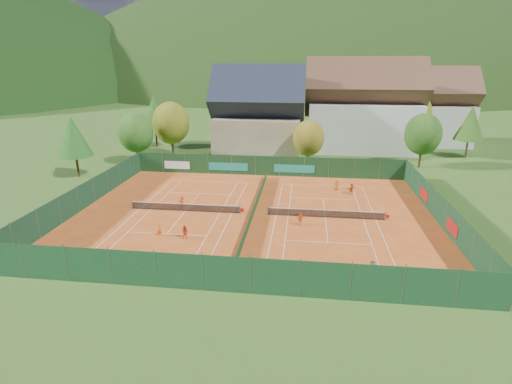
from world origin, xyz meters
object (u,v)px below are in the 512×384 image
at_px(player_left_near, 159,230).
at_px(player_left_mid, 185,232).
at_px(hotel_block_a, 363,111).
at_px(hotel_block_b, 428,111).
at_px(player_right_far_b, 351,189).
at_px(player_right_near, 300,219).
at_px(player_left_far, 182,202).
at_px(player_right_far_a, 336,185).
at_px(chalet, 259,118).
at_px(ball_hopper, 372,264).

height_order(player_left_near, player_left_mid, player_left_mid).
bearing_deg(player_left_near, hotel_block_a, 22.25).
height_order(hotel_block_b, player_left_mid, hotel_block_b).
bearing_deg(player_right_far_b, player_right_near, 27.03).
distance_m(hotel_block_b, player_right_near, 53.08).
xyz_separation_m(player_left_far, player_right_near, (13.84, -3.35, -0.04)).
bearing_deg(player_right_far_a, chalet, -68.17).
relative_size(player_left_mid, player_right_near, 0.96).
xyz_separation_m(player_right_near, player_right_far_a, (4.58, 12.74, -0.03)).
height_order(hotel_block_b, player_right_far_a, hotel_block_b).
bearing_deg(chalet, player_right_far_b, -55.62).
bearing_deg(player_right_far_b, ball_hopper, 56.07).
bearing_deg(player_left_far, player_right_near, -166.54).
bearing_deg(chalet, player_left_mid, -94.28).
bearing_deg(ball_hopper, player_left_far, 149.11).
distance_m(ball_hopper, player_right_far_a, 21.40).
relative_size(player_left_far, player_right_far_a, 1.11).
relative_size(ball_hopper, player_left_mid, 0.57).
bearing_deg(player_left_far, player_right_far_a, -125.93).
distance_m(ball_hopper, player_right_far_b, 19.78).
bearing_deg(hotel_block_b, player_right_near, -117.97).
height_order(player_left_mid, player_right_near, player_right_near).
xyz_separation_m(hotel_block_b, player_left_far, (-38.58, -43.25, -5.84)).
relative_size(hotel_block_a, ball_hopper, 27.00).
bearing_deg(hotel_block_a, player_left_mid, -116.70).
xyz_separation_m(ball_hopper, player_left_far, (-19.98, 11.95, 0.22)).
height_order(player_right_near, player_right_far_b, player_right_far_b).
relative_size(hotel_block_b, player_left_near, 13.59).
xyz_separation_m(hotel_block_a, hotel_block_b, (14.00, 8.00, -0.76)).
bearing_deg(ball_hopper, player_right_far_b, 89.26).
bearing_deg(player_left_mid, player_left_far, 111.01).
height_order(chalet, player_right_near, chalet).
distance_m(hotel_block_b, player_left_far, 58.25).
relative_size(ball_hopper, player_left_near, 0.63).
bearing_deg(player_right_near, player_right_far_a, 49.67).
bearing_deg(player_left_mid, player_left_near, 174.41).
height_order(hotel_block_b, player_right_near, hotel_block_b).
relative_size(hotel_block_b, player_right_far_b, 11.61).
height_order(chalet, ball_hopper, chalet).
height_order(player_left_mid, player_right_far_a, player_left_mid).
relative_size(ball_hopper, player_right_far_a, 0.57).
bearing_deg(player_left_far, chalet, -73.75).
bearing_deg(hotel_block_b, hotel_block_a, -150.26).
relative_size(player_left_near, player_right_near, 0.87).
bearing_deg(hotel_block_a, chalet, -162.47).
distance_m(chalet, player_left_near, 37.86).
relative_size(hotel_block_a, player_right_near, 14.75).
relative_size(chalet, player_left_far, 10.43).
distance_m(hotel_block_b, player_left_near, 64.17).
distance_m(player_left_far, player_right_far_b, 21.70).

